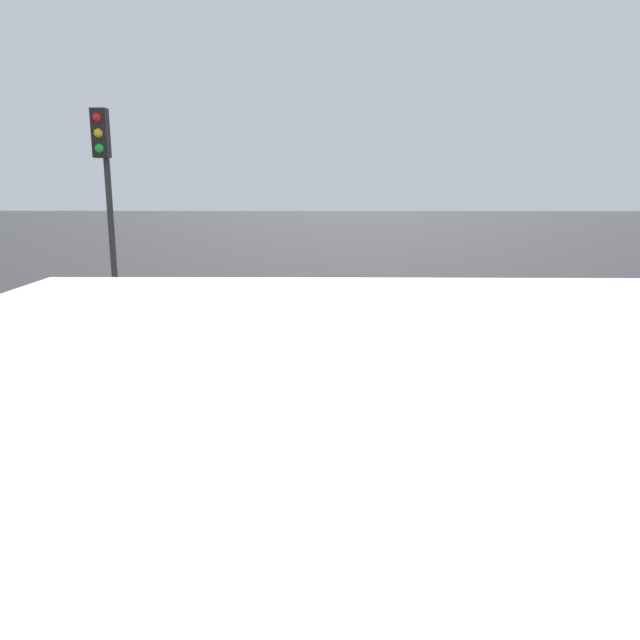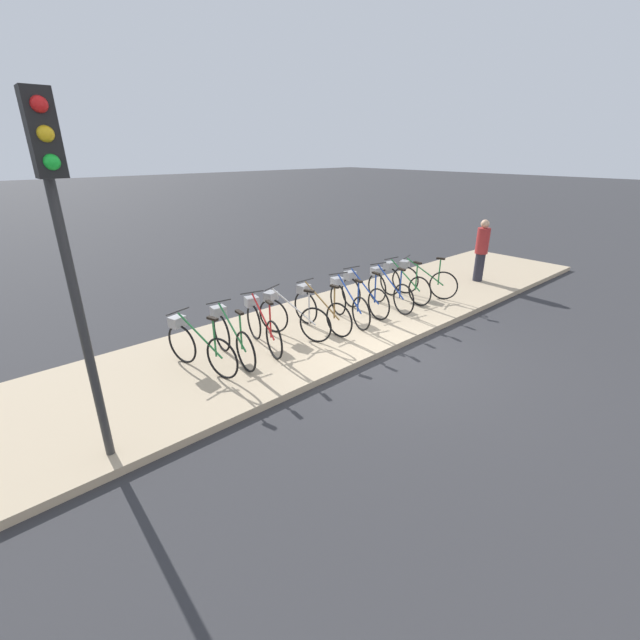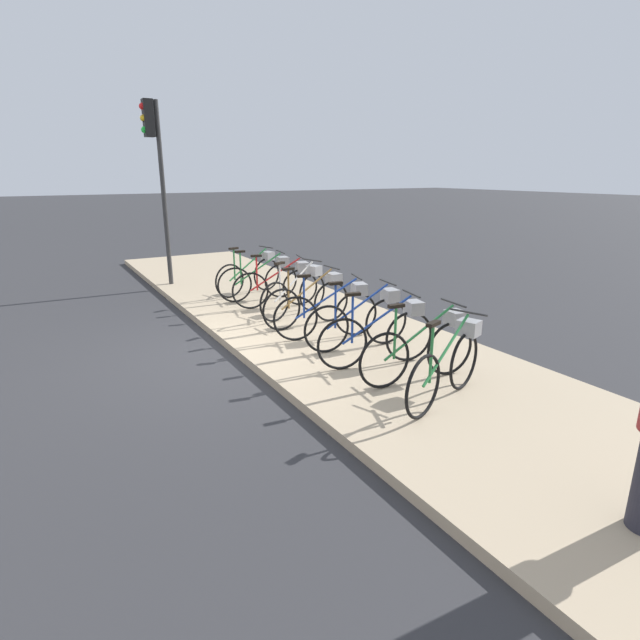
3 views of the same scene
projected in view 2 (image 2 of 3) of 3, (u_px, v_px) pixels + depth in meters
ground_plane at (388, 354)px, 8.01m from camera, size 120.00×120.00×0.00m
sidewalk at (329, 326)px, 9.12m from camera, size 17.64×3.28×0.12m
parked_bicycle_0 at (197, 344)px, 7.07m from camera, size 0.57×1.63×1.03m
parked_bicycle_1 at (230, 335)px, 7.42m from camera, size 0.46×1.67×1.03m
parked_bicycle_2 at (261, 324)px, 7.89m from camera, size 0.53×1.64×1.03m
parked_bicycle_3 at (290, 315)px, 8.32m from camera, size 0.66×1.60×1.03m
parked_bicycle_4 at (319, 308)px, 8.67m from camera, size 0.46×1.67×1.03m
parked_bicycle_5 at (347, 301)px, 9.08m from camera, size 0.59×1.62×1.03m
parked_bicycle_6 at (362, 293)px, 9.57m from camera, size 0.46×1.66×1.03m
parked_bicycle_7 at (387, 288)px, 9.88m from camera, size 0.51×1.64×1.03m
parked_bicycle_8 at (402, 282)px, 10.39m from camera, size 0.46×1.67×1.03m
parked_bicycle_9 at (421, 278)px, 10.64m from camera, size 0.67×1.59×1.03m
pedestrian at (482, 249)px, 11.70m from camera, size 0.34×0.34×1.69m
traffic_light at (60, 220)px, 4.10m from camera, size 0.24×0.40×3.96m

